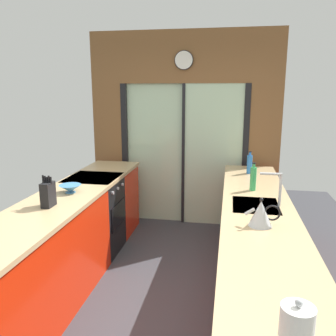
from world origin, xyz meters
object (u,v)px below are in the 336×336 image
object	(u,v)px
mixing_bowl_far	(70,188)
knife_block	(48,194)
oven_range	(95,215)
soap_bottle_far	(250,164)
soap_bottle_near	(253,178)
kettle	(261,213)

from	to	relation	value
mixing_bowl_far	knife_block	world-z (taller)	knife_block
oven_range	mixing_bowl_far	world-z (taller)	mixing_bowl_far
oven_range	knife_block	size ratio (longest dim) A/B	3.29
mixing_bowl_far	soap_bottle_far	world-z (taller)	soap_bottle_far
oven_range	mixing_bowl_far	bearing A→B (deg)	-88.32
mixing_bowl_far	soap_bottle_near	bearing A→B (deg)	12.74
oven_range	mixing_bowl_far	xyz separation A→B (m)	(0.02, -0.63, 0.51)
knife_block	soap_bottle_near	bearing A→B (deg)	24.98
knife_block	oven_range	bearing A→B (deg)	91.00
oven_range	mixing_bowl_far	distance (m)	0.81
oven_range	knife_block	bearing A→B (deg)	-89.00
kettle	oven_range	bearing A→B (deg)	146.54
knife_block	kettle	world-z (taller)	knife_block
knife_block	kettle	bearing A→B (deg)	-4.28
oven_range	soap_bottle_near	size ratio (longest dim) A/B	3.20
mixing_bowl_far	soap_bottle_far	size ratio (longest dim) A/B	0.79
knife_block	soap_bottle_near	distance (m)	1.96
mixing_bowl_far	knife_block	distance (m)	0.43
oven_range	knife_block	world-z (taller)	knife_block
oven_range	soap_bottle_near	bearing A→B (deg)	-7.21
oven_range	kettle	xyz separation A→B (m)	(1.80, -1.19, 0.56)
oven_range	kettle	size ratio (longest dim) A/B	3.49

